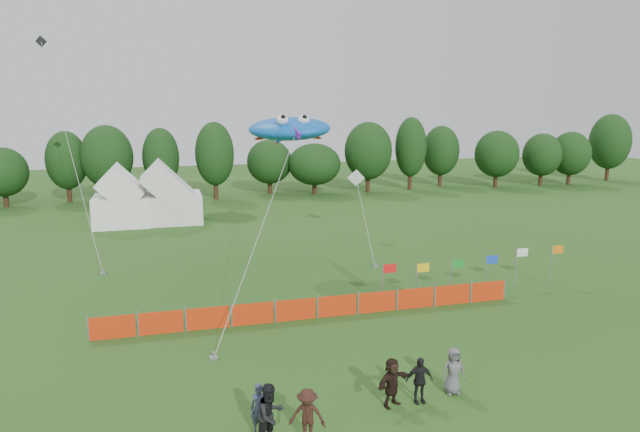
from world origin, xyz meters
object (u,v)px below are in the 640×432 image
object	(u,v)px
tent_left	(122,201)
spectator_d	(419,380)
spectator_b	(270,415)
spectator_f	(392,382)
stingray_kite	(288,129)
tent_right	(168,199)
spectator_a	(260,409)
spectator_c	(307,416)
barrier_fence	(317,308)
spectator_e	(453,371)

from	to	relation	value
tent_left	spectator_d	world-z (taller)	tent_left
spectator_b	spectator_f	bearing A→B (deg)	-14.41
spectator_b	stingray_kite	distance (m)	21.70
spectator_f	spectator_b	bearing A→B (deg)	170.16
spectator_d	spectator_f	xyz separation A→B (m)	(-0.96, 0.04, 0.03)
tent_right	spectator_f	distance (m)	33.97
spectator_a	spectator_c	world-z (taller)	spectator_c
barrier_fence	spectator_a	bearing A→B (deg)	-115.36
spectator_c	spectator_f	size ratio (longest dim) A/B	1.02
spectator_b	spectator_c	world-z (taller)	spectator_b
tent_right	spectator_f	xyz separation A→B (m)	(6.68, -33.28, -1.18)
spectator_d	stingray_kite	xyz separation A→B (m)	(-0.31, 18.66, 7.55)
tent_right	spectator_c	world-z (taller)	tent_right
tent_left	stingray_kite	xyz separation A→B (m)	(11.01, -14.46, 6.32)
spectator_a	spectator_f	bearing A→B (deg)	23.84
barrier_fence	stingray_kite	bearing A→B (deg)	84.54
tent_left	tent_right	bearing A→B (deg)	3.10
spectator_d	spectator_f	world-z (taller)	spectator_f
stingray_kite	spectator_a	bearing A→B (deg)	-105.05
stingray_kite	barrier_fence	bearing A→B (deg)	-95.46
spectator_b	spectator_f	xyz separation A→B (m)	(4.27, 1.18, -0.14)
barrier_fence	spectator_f	distance (m)	8.32
stingray_kite	tent_right	bearing A→B (deg)	116.56
spectator_e	stingray_kite	bearing A→B (deg)	101.20
spectator_a	spectator_f	xyz separation A→B (m)	(4.46, 0.40, 0.05)
spectator_a	spectator_b	distance (m)	0.82
spectator_c	spectator_d	world-z (taller)	spectator_c
tent_right	spectator_d	size ratio (longest dim) A/B	3.55
spectator_b	spectator_c	bearing A→B (deg)	-35.94
tent_left	barrier_fence	world-z (taller)	tent_left
tent_right	stingray_kite	size ratio (longest dim) A/B	0.28
tent_right	spectator_f	bearing A→B (deg)	-78.66
tent_left	stingray_kite	world-z (taller)	stingray_kite
spectator_a	stingray_kite	xyz separation A→B (m)	(5.11, 19.02, 7.57)
tent_left	spectator_b	size ratio (longest dim) A/B	2.36
barrier_fence	spectator_d	bearing A→B (deg)	-81.21
tent_left	spectator_c	xyz separation A→B (m)	(7.16, -34.38, -1.18)
tent_right	spectator_b	size ratio (longest dim) A/B	2.92
spectator_b	stingray_kite	bearing A→B (deg)	46.19
spectator_e	tent_right	bearing A→B (deg)	111.21
spectator_a	tent_left	bearing A→B (deg)	118.66
spectator_d	tent_left	bearing A→B (deg)	114.13
spectator_d	spectator_f	size ratio (longest dim) A/B	0.96
barrier_fence	spectator_e	size ratio (longest dim) A/B	12.13
spectator_c	spectator_f	xyz separation A→B (m)	(3.20, 1.29, -0.01)
spectator_c	spectator_f	bearing A→B (deg)	46.45
spectator_e	spectator_d	bearing A→B (deg)	-163.53
spectator_b	spectator_e	size ratio (longest dim) A/B	1.18
barrier_fence	spectator_a	world-z (taller)	spectator_a
spectator_b	spectator_c	size ratio (longest dim) A/B	1.15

